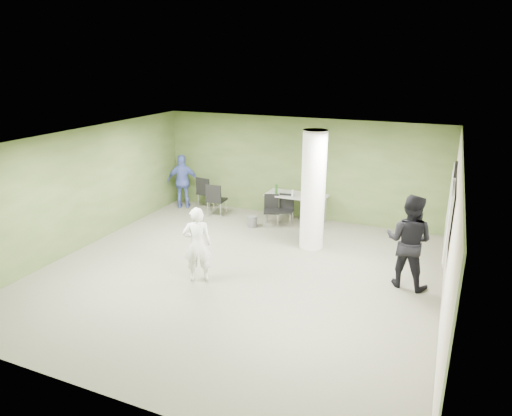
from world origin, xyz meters
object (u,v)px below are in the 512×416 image
at_px(folding_table, 296,196).
at_px(woman_white, 197,245).
at_px(chair_back_left, 205,190).
at_px(man_blue, 183,182).
at_px(man_black, 409,241).

bearing_deg(folding_table, woman_white, -99.41).
height_order(chair_back_left, man_blue, man_blue).
bearing_deg(chair_back_left, folding_table, -174.34).
distance_m(chair_back_left, man_black, 6.60).
relative_size(folding_table, man_black, 0.88).
bearing_deg(man_blue, woman_white, 102.34).
relative_size(woman_white, man_blue, 0.96).
bearing_deg(man_black, woman_white, 31.59).
relative_size(folding_table, chair_back_left, 1.71).
xyz_separation_m(woman_white, man_blue, (-2.79, 3.97, 0.03)).
relative_size(folding_table, woman_white, 1.07).
bearing_deg(folding_table, man_black, -39.50).
xyz_separation_m(folding_table, man_blue, (-3.50, -0.11, 0.07)).
bearing_deg(chair_back_left, man_black, 162.38).
bearing_deg(woman_white, folding_table, -127.93).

